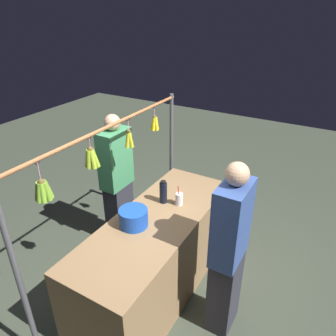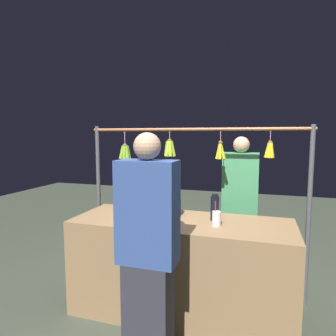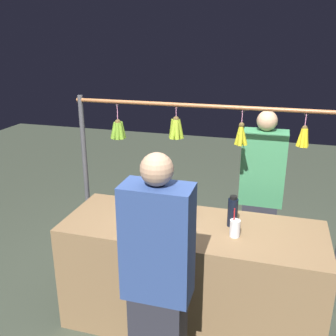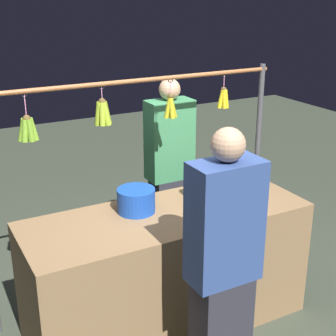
% 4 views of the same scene
% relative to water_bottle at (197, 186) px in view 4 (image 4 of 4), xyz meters
% --- Properties ---
extents(ground_plane, '(12.00, 12.00, 0.00)m').
position_rel_water_bottle_xyz_m(ground_plane, '(0.29, 0.09, -0.99)').
color(ground_plane, '#3B4335').
extents(market_counter, '(1.97, 0.73, 0.88)m').
position_rel_water_bottle_xyz_m(market_counter, '(0.29, 0.09, -0.55)').
color(market_counter, olive).
rests_on(market_counter, ground).
extents(display_rack, '(2.29, 0.13, 1.74)m').
position_rel_water_bottle_xyz_m(display_rack, '(0.35, -0.38, 0.24)').
color(display_rack, '#4C4C51').
rests_on(display_rack, ground).
extents(water_bottle, '(0.08, 0.08, 0.24)m').
position_rel_water_bottle_xyz_m(water_bottle, '(0.00, 0.00, 0.00)').
color(water_bottle, black).
rests_on(water_bottle, market_counter).
extents(blue_bucket, '(0.26, 0.26, 0.16)m').
position_rel_water_bottle_xyz_m(blue_bucket, '(0.46, -0.04, -0.03)').
color(blue_bucket, blue).
rests_on(blue_bucket, market_counter).
extents(drink_cup, '(0.07, 0.07, 0.21)m').
position_rel_water_bottle_xyz_m(drink_cup, '(-0.04, 0.16, -0.05)').
color(drink_cup, silver).
rests_on(drink_cup, market_counter).
extents(vendor_person, '(0.39, 0.21, 1.63)m').
position_rel_water_bottle_xyz_m(vendor_person, '(-0.17, -0.73, -0.19)').
color(vendor_person, '#2D2D38').
rests_on(vendor_person, ground).
extents(customer_person, '(0.39, 0.21, 1.66)m').
position_rel_water_bottle_xyz_m(customer_person, '(0.33, 0.81, -0.17)').
color(customer_person, '#2D2D38').
rests_on(customer_person, ground).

